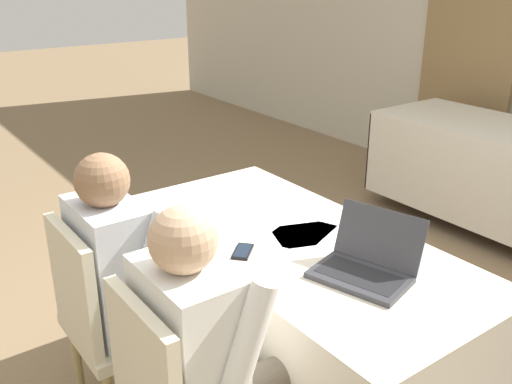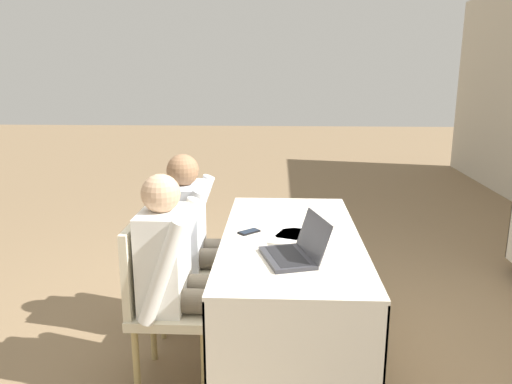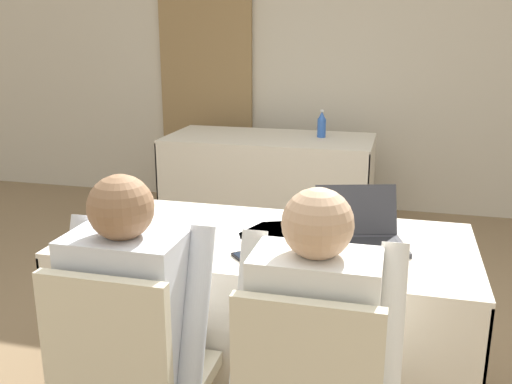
{
  "view_description": "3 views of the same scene",
  "coord_description": "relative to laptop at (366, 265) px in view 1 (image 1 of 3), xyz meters",
  "views": [
    {
      "loc": [
        1.57,
        -1.35,
        1.77
      ],
      "look_at": [
        0.0,
        -0.2,
        0.99
      ],
      "focal_mm": 40.0,
      "sensor_mm": 36.0,
      "label": 1
    },
    {
      "loc": [
        2.71,
        -0.08,
        1.67
      ],
      "look_at": [
        0.0,
        -0.2,
        0.99
      ],
      "focal_mm": 35.0,
      "sensor_mm": 36.0,
      "label": 2
    },
    {
      "loc": [
        0.5,
        -2.13,
        1.56
      ],
      "look_at": [
        0.0,
        -0.2,
        0.99
      ],
      "focal_mm": 40.0,
      "sensor_mm": 36.0,
      "label": 3
    }
  ],
  "objects": [
    {
      "name": "person_white_shirt",
      "position": [
        -0.07,
        -0.6,
        -0.13
      ],
      "size": [
        0.5,
        0.52,
        1.15
      ],
      "rotation": [
        0.0,
        0.0,
        3.14
      ],
      "color": "#665B4C",
      "rests_on": "ground_plane"
    },
    {
      "name": "paper_beside_laptop",
      "position": [
        -0.4,
        0.03,
        -0.04
      ],
      "size": [
        0.31,
        0.35,
        0.0
      ],
      "rotation": [
        0.0,
        0.0,
        0.39
      ],
      "color": "white",
      "rests_on": "conference_table_near"
    },
    {
      "name": "conference_table_far",
      "position": [
        -0.89,
        2.23,
        -0.22
      ],
      "size": [
        1.64,
        0.78,
        0.74
      ],
      "color": "beige",
      "rests_on": "ground_plane"
    },
    {
      "name": "person_checkered_shirt",
      "position": [
        -0.66,
        -0.6,
        -0.13
      ],
      "size": [
        0.5,
        0.52,
        1.15
      ],
      "rotation": [
        0.0,
        0.0,
        3.14
      ],
      "color": "#665B4C",
      "rests_on": "ground_plane"
    },
    {
      "name": "laptop",
      "position": [
        0.0,
        0.0,
        0.0
      ],
      "size": [
        0.39,
        0.36,
        0.21
      ],
      "rotation": [
        0.0,
        0.0,
        0.28
      ],
      "color": "#333338",
      "rests_on": "conference_table_near"
    },
    {
      "name": "curtain_panel",
      "position": [
        -1.64,
        2.88,
        0.54
      ],
      "size": [
        0.87,
        0.04,
        2.65
      ],
      "color": "olive",
      "rests_on": "ground_plane"
    },
    {
      "name": "conference_table_near",
      "position": [
        -0.37,
        -0.01,
        -0.22
      ],
      "size": [
        1.64,
        0.78,
        0.74
      ],
      "color": "beige",
      "rests_on": "ground_plane"
    },
    {
      "name": "chair_near_left",
      "position": [
        -0.66,
        -0.71,
        -0.3
      ],
      "size": [
        0.44,
        0.44,
        0.89
      ],
      "rotation": [
        0.0,
        0.0,
        3.14
      ],
      "color": "tan",
      "rests_on": "ground_plane"
    },
    {
      "name": "cell_phone",
      "position": [
        -0.4,
        -0.25,
        -0.04
      ],
      "size": [
        0.13,
        0.13,
        0.01
      ],
      "rotation": [
        0.0,
        0.0,
        0.74
      ],
      "color": "black",
      "rests_on": "conference_table_near"
    },
    {
      "name": "paper_centre_table",
      "position": [
        -0.37,
        0.06,
        -0.04
      ],
      "size": [
        0.3,
        0.35,
        0.0
      ],
      "rotation": [
        0.0,
        0.0,
        -0.35
      ],
      "color": "white",
      "rests_on": "conference_table_near"
    }
  ]
}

